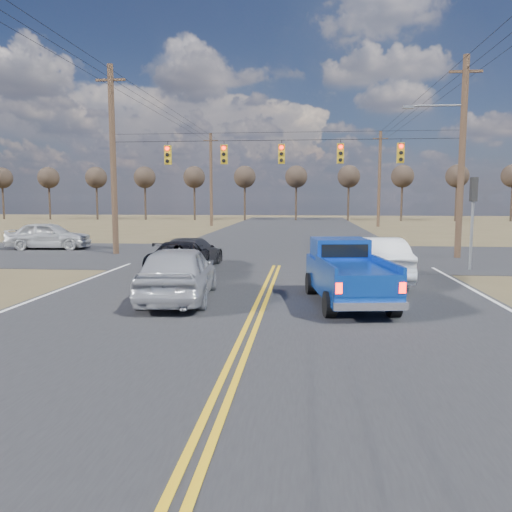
# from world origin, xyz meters

# --- Properties ---
(ground) EXTENTS (160.00, 160.00, 0.00)m
(ground) POSITION_xyz_m (0.00, 0.00, 0.00)
(ground) COLOR brown
(ground) RESTS_ON ground
(road_main) EXTENTS (14.00, 120.00, 0.02)m
(road_main) POSITION_xyz_m (0.00, 10.00, 0.00)
(road_main) COLOR #28282B
(road_main) RESTS_ON ground
(road_cross) EXTENTS (120.00, 12.00, 0.02)m
(road_cross) POSITION_xyz_m (0.00, 18.00, 0.00)
(road_cross) COLOR #28282B
(road_cross) RESTS_ON ground
(signal_gantry) EXTENTS (19.60, 4.83, 10.00)m
(signal_gantry) POSITION_xyz_m (0.50, 17.79, 5.06)
(signal_gantry) COLOR #473323
(signal_gantry) RESTS_ON ground
(utility_poles) EXTENTS (19.60, 58.32, 10.00)m
(utility_poles) POSITION_xyz_m (0.00, 17.00, 5.23)
(utility_poles) COLOR #473323
(utility_poles) RESTS_ON ground
(treeline) EXTENTS (87.00, 117.80, 7.40)m
(treeline) POSITION_xyz_m (0.00, 26.96, 5.70)
(treeline) COLOR #33261C
(treeline) RESTS_ON ground
(pickup_truck) EXTENTS (2.45, 5.02, 1.81)m
(pickup_truck) POSITION_xyz_m (2.47, 6.27, 0.88)
(pickup_truck) COLOR black
(pickup_truck) RESTS_ON ground
(silver_suv) EXTENTS (2.44, 5.10, 1.68)m
(silver_suv) POSITION_xyz_m (-2.49, 6.23, 0.84)
(silver_suv) COLOR #ACAEB4
(silver_suv) RESTS_ON ground
(black_suv) EXTENTS (2.89, 5.11, 1.35)m
(black_suv) POSITION_xyz_m (-3.73, 11.22, 0.67)
(black_suv) COLOR black
(black_suv) RESTS_ON ground
(white_car_queue) EXTENTS (2.16, 5.08, 1.63)m
(white_car_queue) POSITION_xyz_m (3.77, 10.38, 0.81)
(white_car_queue) COLOR white
(white_car_queue) RESTS_ON ground
(dgrey_car_queue) EXTENTS (2.39, 4.82, 1.35)m
(dgrey_car_queue) POSITION_xyz_m (-3.71, 13.09, 0.67)
(dgrey_car_queue) COLOR #323237
(dgrey_car_queue) RESTS_ON ground
(cross_car_west) EXTENTS (2.42, 4.99, 1.64)m
(cross_car_west) POSITION_xyz_m (-13.95, 20.11, 0.82)
(cross_car_west) COLOR silver
(cross_car_west) RESTS_ON ground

